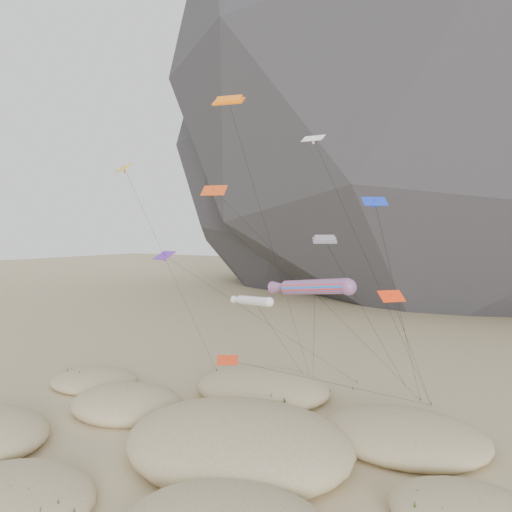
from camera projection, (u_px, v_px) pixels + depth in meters
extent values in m
plane|color=#CCB789|center=(173.00, 472.00, 34.62)|extent=(500.00, 500.00, 0.00)
ellipsoid|color=black|center=(492.00, 60.00, 126.29)|extent=(191.54, 147.29, 156.00)
ellipsoid|color=#2B2B30|center=(336.00, 145.00, 156.91)|extent=(136.20, 127.83, 116.00)
ellipsoid|color=#CCB789|center=(9.00, 499.00, 30.05)|extent=(11.09, 9.42, 2.30)
ellipsoid|color=#CCB789|center=(127.00, 404.00, 46.42)|extent=(11.02, 9.37, 2.87)
ellipsoid|color=#CCB789|center=(238.00, 442.00, 37.02)|extent=(17.61, 14.97, 4.56)
ellipsoid|color=#CCB789|center=(263.00, 388.00, 50.90)|extent=(14.06, 11.95, 3.15)
ellipsoid|color=#CCB789|center=(404.00, 435.00, 39.27)|extent=(13.05, 11.09, 2.82)
ellipsoid|color=#CCB789|center=(94.00, 380.00, 54.24)|extent=(10.03, 8.52, 2.03)
ellipsoid|color=black|center=(21.00, 503.00, 29.53)|extent=(2.66, 2.27, 0.80)
ellipsoid|color=black|center=(118.00, 400.00, 47.03)|extent=(2.95, 2.53, 0.89)
ellipsoid|color=black|center=(149.00, 410.00, 44.60)|extent=(2.20, 1.88, 0.66)
ellipsoid|color=black|center=(235.00, 433.00, 38.42)|extent=(3.65, 3.12, 1.09)
ellipsoid|color=black|center=(276.00, 449.00, 35.91)|extent=(2.53, 2.17, 0.76)
ellipsoid|color=black|center=(179.00, 452.00, 35.69)|extent=(2.45, 2.10, 0.74)
ellipsoid|color=black|center=(273.00, 392.00, 48.61)|extent=(3.48, 2.98, 1.04)
ellipsoid|color=black|center=(274.00, 402.00, 46.10)|extent=(2.83, 2.42, 0.85)
ellipsoid|color=black|center=(408.00, 430.00, 40.02)|extent=(2.08, 1.78, 0.62)
ellipsoid|color=black|center=(375.00, 433.00, 39.66)|extent=(1.87, 1.60, 0.56)
ellipsoid|color=black|center=(80.00, 376.00, 55.61)|extent=(2.64, 2.26, 0.79)
ellipsoid|color=black|center=(90.00, 381.00, 54.27)|extent=(2.13, 1.82, 0.64)
cylinder|color=#3F2D1E|center=(265.00, 379.00, 55.74)|extent=(0.08, 0.08, 0.30)
cylinder|color=#3F2D1E|center=(330.00, 391.00, 51.55)|extent=(0.08, 0.08, 0.30)
cylinder|color=#3F2D1E|center=(353.00, 389.00, 52.37)|extent=(0.08, 0.08, 0.30)
cylinder|color=#3F2D1E|center=(357.00, 382.00, 54.77)|extent=(0.08, 0.08, 0.30)
cylinder|color=#3F2D1E|center=(420.00, 399.00, 49.03)|extent=(0.08, 0.08, 0.30)
cylinder|color=#3F2D1E|center=(275.00, 368.00, 60.50)|extent=(0.08, 0.08, 0.30)
cylinder|color=#3F2D1E|center=(431.00, 404.00, 47.74)|extent=(0.08, 0.08, 0.30)
cylinder|color=#3F2D1E|center=(217.00, 370.00, 59.34)|extent=(0.08, 0.08, 0.30)
cylinder|color=#FF301A|center=(315.00, 287.00, 39.09)|extent=(6.61, 3.08, 1.85)
sphere|color=#FF301A|center=(348.00, 287.00, 36.68)|extent=(1.24, 1.24, 1.24)
cone|color=#FF301A|center=(283.00, 287.00, 41.75)|extent=(2.88, 1.82, 1.33)
cylinder|color=black|center=(314.00, 346.00, 45.85)|extent=(5.47, 11.82, 12.35)
cylinder|color=silver|center=(254.00, 301.00, 38.66)|extent=(4.20, 2.68, 1.00)
sphere|color=silver|center=(269.00, 302.00, 36.80)|extent=(0.73, 0.73, 0.73)
cone|color=silver|center=(239.00, 300.00, 40.72)|extent=(1.86, 1.39, 0.75)
cylinder|color=black|center=(287.00, 350.00, 46.49)|extent=(2.55, 16.10, 11.31)
cube|color=orange|center=(229.00, 101.00, 46.05)|extent=(3.11, 1.82, 0.85)
cube|color=orange|center=(229.00, 99.00, 46.04)|extent=(2.63, 1.46, 0.83)
cylinder|color=black|center=(274.00, 254.00, 50.41)|extent=(3.79, 10.76, 28.70)
cube|color=orange|center=(325.00, 240.00, 40.49)|extent=(2.06, 1.65, 0.55)
cube|color=orange|center=(325.00, 238.00, 40.48)|extent=(1.72, 1.36, 0.54)
cylinder|color=black|center=(371.00, 324.00, 46.96)|extent=(2.84, 15.83, 15.98)
cube|color=#5E1DAA|center=(164.00, 255.00, 50.47)|extent=(2.83, 2.14, 0.85)
cube|color=#5E1DAA|center=(164.00, 257.00, 50.47)|extent=(0.36, 0.30, 0.87)
cylinder|color=black|center=(265.00, 322.00, 52.62)|extent=(15.74, 13.56, 14.22)
cube|color=#FF330D|center=(391.00, 296.00, 35.09)|extent=(1.87, 1.95, 0.74)
cube|color=#FF330D|center=(391.00, 298.00, 35.09)|extent=(0.33, 0.32, 0.61)
cylinder|color=black|center=(414.00, 359.00, 41.41)|extent=(0.09, 14.10, 12.09)
cube|color=#D94514|center=(214.00, 190.00, 42.59)|extent=(2.32, 1.49, 0.95)
cube|color=#D94514|center=(214.00, 192.00, 42.60)|extent=(0.33, 0.39, 0.70)
cylinder|color=black|center=(325.00, 303.00, 45.81)|extent=(14.25, 14.82, 20.15)
cube|color=gold|center=(124.00, 168.00, 46.75)|extent=(2.48, 1.95, 0.79)
cube|color=gold|center=(124.00, 169.00, 46.76)|extent=(0.33, 0.30, 0.76)
cylinder|color=black|center=(176.00, 281.00, 53.05)|extent=(0.77, 13.83, 22.61)
cube|color=red|center=(228.00, 360.00, 39.82)|extent=(1.92, 1.62, 0.62)
cube|color=red|center=(228.00, 362.00, 39.83)|extent=(0.26, 0.26, 0.59)
cylinder|color=black|center=(339.00, 385.00, 43.78)|extent=(12.53, 16.31, 6.37)
cube|color=#1734C8|center=(375.00, 201.00, 35.98)|extent=(1.96, 1.77, 0.71)
cube|color=#1734C8|center=(375.00, 203.00, 35.99)|extent=(0.30, 0.31, 0.60)
cylinder|color=black|center=(401.00, 316.00, 42.50)|extent=(0.37, 14.35, 18.81)
cube|color=white|center=(313.00, 138.00, 42.44)|extent=(1.89, 1.07, 0.63)
cube|color=white|center=(313.00, 140.00, 42.45)|extent=(0.23, 0.16, 0.65)
cylinder|color=black|center=(376.00, 279.00, 45.09)|extent=(8.19, 9.64, 24.58)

